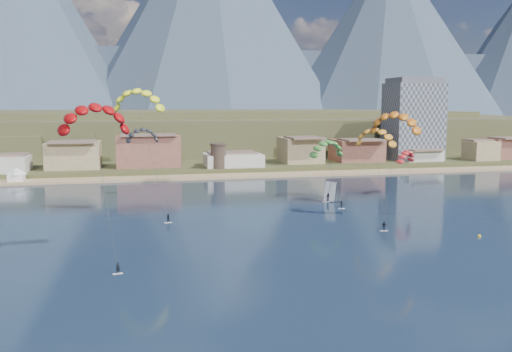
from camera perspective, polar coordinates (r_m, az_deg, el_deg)
The scene contains 17 objects.
ground at distance 75.95m, azimuth 5.33°, elevation -10.62°, with size 2400.00×2400.00×0.00m, color black.
beach at distance 177.61m, azimuth -5.18°, elevation -0.08°, with size 2200.00×12.00×0.90m.
land at distance 629.49m, azimuth -10.52°, elevation 5.23°, with size 2200.00×900.00×4.00m.
foothills at distance 304.77m, azimuth -4.08°, elevation 4.75°, with size 940.00×210.00×18.00m.
mountain_ridge at distance 901.29m, azimuth -12.35°, elevation 15.41°, with size 2060.00×480.00×400.00m.
town at distance 192.10m, azimuth -17.77°, elevation 2.49°, with size 400.00×24.00×12.00m.
apartment_tower at distance 224.12m, azimuth 16.19°, elevation 5.73°, with size 20.00×16.00×32.00m.
watchtower at distance 185.49m, azimuth -3.99°, elevation 2.16°, with size 5.82×5.82×8.60m.
kitesurfer_red at distance 86.81m, azimuth -16.62°, elevation 6.24°, with size 11.99×14.49×25.47m.
kitesurfer_yellow at distance 119.22m, azimuth -12.28°, elevation 8.11°, with size 12.52×15.31×28.67m.
kitesurfer_orange at distance 116.21m, azimuth 14.39°, elevation 5.75°, with size 13.87×17.09×24.69m.
kitesurfer_green at distance 137.70m, azimuth 7.49°, elevation 3.11°, with size 10.70×18.30×18.49m.
distant_kite_dark at distance 140.98m, azimuth -11.86°, elevation 4.47°, with size 9.15×6.51×19.35m.
distant_kite_orange at distance 131.04m, azimuth 12.45°, elevation 4.30°, with size 9.80×10.44×19.93m.
distant_kite_red at distance 146.85m, azimuth 15.46°, elevation 2.19°, with size 7.77×7.40×13.79m.
windsurfer at distance 133.87m, azimuth 7.67°, elevation -2.04°, with size 2.76×3.00×4.87m.
buoy at distance 106.01m, azimuth 22.41°, elevation -5.86°, with size 0.65×0.65×0.65m.
Camera 1 is at (-22.35, -68.65, 23.57)m, focal length 38.07 mm.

